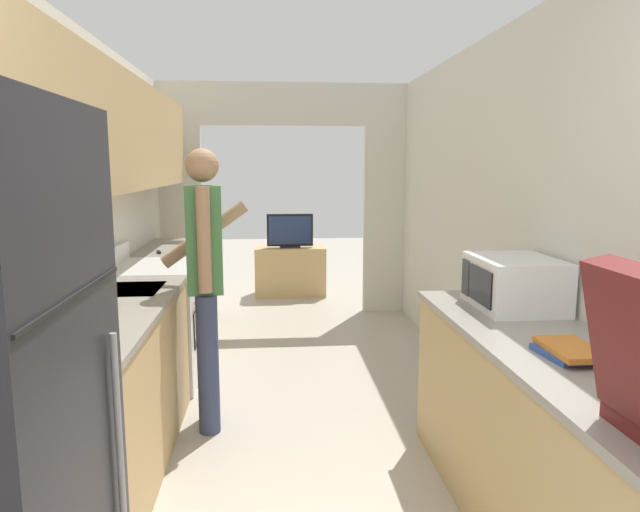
% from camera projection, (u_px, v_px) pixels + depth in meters
% --- Properties ---
extents(wall_left, '(0.38, 7.82, 2.50)m').
position_uv_depth(wall_left, '(70.00, 186.00, 3.21)').
color(wall_left, silver).
rests_on(wall_left, ground_plane).
extents(wall_right, '(0.06, 7.82, 2.50)m').
position_uv_depth(wall_right, '(555.00, 238.00, 3.03)').
color(wall_right, silver).
rests_on(wall_right, ground_plane).
extents(wall_far_with_doorway, '(3.06, 0.06, 2.50)m').
position_uv_depth(wall_far_with_doorway, '(284.00, 182.00, 6.17)').
color(wall_far_with_doorway, silver).
rests_on(wall_far_with_doorway, ground_plane).
extents(counter_left, '(0.62, 4.00, 0.90)m').
position_uv_depth(counter_left, '(142.00, 342.00, 3.86)').
color(counter_left, tan).
rests_on(counter_left, ground_plane).
extents(counter_right, '(0.62, 2.37, 0.90)m').
position_uv_depth(counter_right, '(566.00, 461.00, 2.31)').
color(counter_right, tan).
rests_on(counter_right, ground_plane).
extents(range_oven, '(0.66, 0.79, 1.04)m').
position_uv_depth(range_oven, '(157.00, 323.00, 4.31)').
color(range_oven, white).
rests_on(range_oven, ground_plane).
extents(person, '(0.56, 0.40, 1.73)m').
position_uv_depth(person, '(206.00, 281.00, 3.47)').
color(person, '#384266').
rests_on(person, ground_plane).
extents(microwave, '(0.41, 0.50, 0.27)m').
position_uv_depth(microwave, '(514.00, 283.00, 2.96)').
color(microwave, white).
rests_on(microwave, counter_right).
extents(book_stack, '(0.20, 0.29, 0.05)m').
position_uv_depth(book_stack, '(568.00, 351.00, 2.20)').
color(book_stack, '#2D4C99').
rests_on(book_stack, counter_right).
extents(tv_cabinet, '(0.88, 0.42, 0.62)m').
position_uv_depth(tv_cabinet, '(290.00, 271.00, 7.22)').
color(tv_cabinet, tan).
rests_on(tv_cabinet, ground_plane).
extents(television, '(0.57, 0.16, 0.42)m').
position_uv_depth(television, '(290.00, 231.00, 7.10)').
color(television, black).
rests_on(television, tv_cabinet).
extents(knife, '(0.09, 0.29, 0.02)m').
position_uv_depth(knife, '(160.00, 251.00, 4.88)').
color(knife, '#B7B7BC').
rests_on(knife, counter_left).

